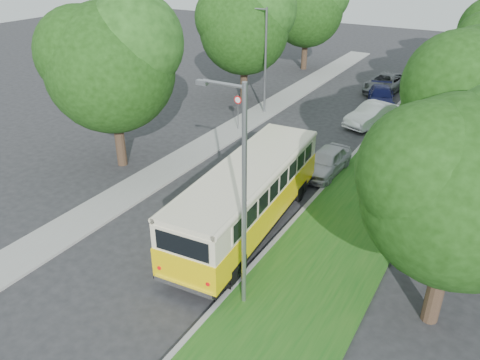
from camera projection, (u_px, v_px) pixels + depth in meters
The scene contains 13 objects.
ground at pixel (187, 235), 20.51m from camera, with size 120.00×120.00×0.00m, color #262629.
curb at pixel (308, 205), 22.70m from camera, with size 0.20×70.00×0.15m, color gray.
grass_verge at pixel (355, 218), 21.65m from camera, with size 4.50×70.00×0.13m, color #195416.
sidewalk at pixel (171, 167), 26.48m from camera, with size 2.20×70.00×0.12m, color gray.
treeline at pixel (387, 37), 30.19m from camera, with size 24.27×41.91×9.46m.
lamppost_near at pixel (242, 195), 14.71m from camera, with size 1.71×0.16×8.00m.
lamppost_far at pixel (264, 58), 33.02m from camera, with size 1.71×0.16×7.50m.
warning_sign at pixel (238, 106), 30.94m from camera, with size 0.56×0.10×2.50m.
vintage_bus at pixel (248, 198), 20.22m from camera, with size 2.72×10.58×3.14m, color yellow, non-canonical shape.
car_silver at pixel (326, 161), 25.60m from camera, with size 1.70×4.23×1.44m, color #BBBBC0.
car_white at pixel (372, 115), 32.30m from camera, with size 1.62×4.65×1.53m, color white.
car_blue at pixel (381, 96), 36.35m from camera, with size 1.91×4.71×1.37m, color #12164F.
car_grey at pixel (385, 83), 39.52m from camera, with size 2.48×5.37×1.49m, color slate.
Camera 1 is at (10.66, -13.62, 11.52)m, focal length 35.00 mm.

